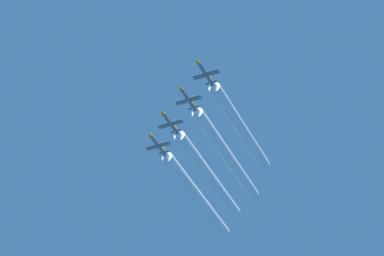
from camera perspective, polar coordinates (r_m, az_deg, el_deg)
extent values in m
cylinder|color=slate|center=(316.30, 0.75, 3.10)|extent=(1.21, 10.49, 1.21)
cone|color=orange|center=(312.09, 0.31, 3.78)|extent=(1.15, 1.77, 1.15)
ellipsoid|color=#332D14|center=(315.05, 0.58, 3.43)|extent=(0.67, 2.43, 0.55)
cube|color=slate|center=(316.60, 0.79, 3.03)|extent=(8.83, 2.10, 0.13)
cube|color=slate|center=(319.61, 1.08, 2.58)|extent=(3.75, 1.21, 0.13)
cube|color=orange|center=(320.57, 1.07, 2.80)|extent=(0.11, 1.44, 1.88)
cylinder|color=black|center=(320.15, 1.14, 2.50)|extent=(0.91, 0.66, 0.91)
cylinder|color=slate|center=(324.44, -0.23, 1.65)|extent=(1.21, 10.49, 1.21)
cone|color=orange|center=(320.17, -0.67, 2.30)|extent=(1.15, 1.77, 1.15)
ellipsoid|color=#332D14|center=(323.16, -0.40, 1.96)|extent=(0.67, 2.43, 0.55)
cube|color=slate|center=(324.75, -0.19, 1.59)|extent=(8.83, 2.10, 0.13)
cube|color=slate|center=(327.79, 0.10, 1.16)|extent=(3.75, 1.21, 0.13)
cube|color=orange|center=(328.71, 0.10, 1.38)|extent=(0.11, 1.44, 1.88)
cylinder|color=black|center=(328.33, 0.16, 1.09)|extent=(0.91, 0.66, 0.91)
cylinder|color=slate|center=(331.43, -1.25, 0.29)|extent=(1.21, 10.49, 1.21)
cone|color=orange|center=(327.12, -1.70, 0.91)|extent=(1.15, 1.77, 1.15)
ellipsoid|color=#332D14|center=(330.12, -1.42, 0.59)|extent=(0.67, 2.43, 0.55)
cube|color=slate|center=(331.74, -1.21, 0.23)|extent=(8.83, 2.10, 0.13)
cube|color=slate|center=(334.81, -0.91, -0.17)|extent=(3.75, 1.21, 0.13)
cube|color=orange|center=(335.70, -0.91, 0.04)|extent=(0.11, 1.44, 1.88)
cylinder|color=black|center=(335.35, -0.86, -0.25)|extent=(0.91, 0.66, 0.91)
cylinder|color=slate|center=(339.50, -1.95, -0.94)|extent=(1.21, 10.49, 1.21)
cone|color=orange|center=(335.15, -2.40, -0.36)|extent=(1.15, 1.77, 1.15)
ellipsoid|color=#332D14|center=(338.17, -2.12, -0.65)|extent=(0.67, 2.43, 0.55)
cube|color=slate|center=(339.82, -1.92, -1.00)|extent=(8.83, 2.10, 0.13)
cube|color=slate|center=(342.92, -1.61, -1.38)|extent=(3.75, 1.21, 0.13)
cube|color=orange|center=(343.78, -1.62, -1.17)|extent=(0.11, 1.44, 1.88)
cylinder|color=black|center=(343.47, -1.56, -1.45)|extent=(0.91, 0.66, 0.91)
cylinder|color=white|center=(334.40, 2.45, 0.46)|extent=(2.11, 39.72, 2.11)
cylinder|color=white|center=(337.90, 2.75, 0.00)|extent=(4.01, 45.68, 4.01)
cylinder|color=white|center=(344.68, 1.65, -1.09)|extent=(2.11, 45.00, 2.11)
cylinder|color=white|center=(348.70, 1.99, -1.58)|extent=(4.01, 51.75, 4.01)
cylinder|color=white|center=(351.37, 0.62, -2.26)|extent=(2.11, 43.79, 2.11)
cylinder|color=white|center=(355.30, 0.95, -2.72)|extent=(4.01, 50.35, 4.01)
cylinder|color=white|center=(360.19, -0.04, -3.43)|extent=(2.11, 45.33, 2.11)
cylinder|color=white|center=(364.30, 0.30, -3.88)|extent=(4.01, 52.13, 4.01)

